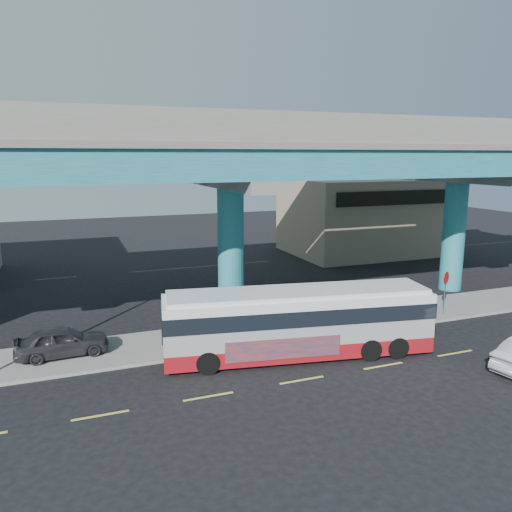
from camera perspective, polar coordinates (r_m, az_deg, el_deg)
name	(u,v)px	position (r m, az deg, el deg)	size (l,w,h in m)	color
ground	(299,377)	(21.59, 4.90, -13.64)	(120.00, 120.00, 0.00)	black
sidewalk	(253,333)	(26.24, -0.40, -8.78)	(70.00, 4.00, 0.15)	gray
lane_markings	(302,380)	(21.35, 5.26, -13.94)	(58.00, 0.12, 0.01)	#D8C64C
viaduct	(229,155)	(28.03, -3.07, 11.41)	(52.00, 12.40, 11.70)	#1F5E76
building_beige	(364,216)	(48.84, 12.28, 4.53)	(14.00, 10.23, 7.00)	tan
transit_bus	(299,320)	(23.10, 4.89, -7.31)	(12.58, 4.69, 3.16)	maroon
parked_car	(62,341)	(24.62, -21.30, -9.07)	(4.14, 1.84, 1.38)	#2E2E33
stop_sign	(446,284)	(30.31, 20.86, -2.98)	(0.69, 0.38, 2.56)	gray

